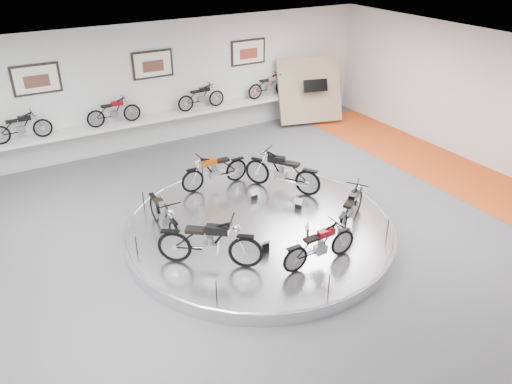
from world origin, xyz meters
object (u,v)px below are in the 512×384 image
display_platform (259,229)px  bike_e (320,245)px  bike_b (215,170)px  bike_c (164,215)px  bike_d (209,242)px  bike_f (351,208)px  shelf (161,118)px  bike_a (282,171)px

display_platform → bike_e: bike_e is taller
bike_b → display_platform: bearing=90.6°
bike_c → bike_d: bike_d is taller
display_platform → bike_d: 2.06m
bike_d → bike_f: bike_d is taller
display_platform → bike_b: 2.37m
shelf → bike_e: bike_e is taller
bike_c → bike_e: size_ratio=1.06×
bike_c → bike_f: bearing=65.2°
bike_a → bike_f: bearing=156.7°
bike_c → bike_e: (2.36, -2.72, -0.03)m
bike_d → bike_f: bearing=33.8°
bike_d → bike_e: size_ratio=1.23×
display_platform → bike_d: size_ratio=3.39×
bike_d → display_platform: bearing=65.0°
bike_a → bike_b: (-1.46, 1.07, -0.06)m
bike_a → bike_c: 3.54m
bike_a → bike_e: size_ratio=1.21×
bike_f → bike_e: bearing=175.4°
display_platform → bike_e: (0.27, -1.99, 0.60)m
bike_f → shelf: bearing=70.0°
shelf → bike_d: bike_d is taller
bike_b → bike_c: size_ratio=1.02×
display_platform → shelf: bearing=90.0°
bike_e → bike_b: bearing=94.2°
display_platform → bike_a: bike_a is taller
shelf → bike_f: bearing=-76.5°
bike_c → bike_f: 4.32m
bike_f → bike_a: bearing=65.9°
display_platform → shelf: shelf is taller
bike_b → bike_e: bearing=93.6°
bike_b → bike_a: bearing=143.1°
bike_b → bike_e: 4.28m
bike_d → bike_f: size_ratio=1.20×
shelf → bike_a: 5.38m
bike_c → bike_e: bike_c is taller
bike_e → bike_a: bearing=70.2°
shelf → bike_c: bike_c is taller
shelf → bike_d: size_ratio=5.83×
shelf → bike_f: bike_f is taller
bike_a → bike_e: (-1.15, -3.20, -0.09)m
bike_c → bike_f: size_ratio=1.03×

